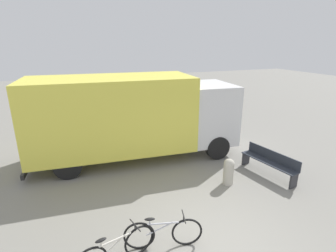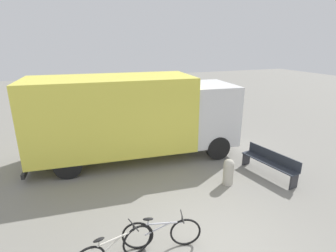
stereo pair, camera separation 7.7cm
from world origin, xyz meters
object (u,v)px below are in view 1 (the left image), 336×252
park_bench (270,161)px  bollard_near_bench (229,170)px  bicycle_middle (163,233)px  bicycle_near (116,250)px  delivery_truck (133,114)px

park_bench → bollard_near_bench: (-1.60, -0.01, -0.02)m
bicycle_middle → bollard_near_bench: size_ratio=1.96×
bicycle_near → bollard_near_bench: bollard_near_bench is taller
park_bench → bicycle_near: (-5.42, -1.85, -0.12)m
park_bench → delivery_truck: bearing=42.3°
bicycle_near → bicycle_middle: 1.03m
delivery_truck → park_bench: size_ratio=3.78×
bicycle_middle → bollard_near_bench: (2.80, 1.73, 0.10)m
bicycle_middle → bollard_near_bench: bearing=46.8°
delivery_truck → bollard_near_bench: 3.93m
park_bench → bicycle_near: size_ratio=1.23×
bicycle_near → bicycle_middle: (1.02, 0.11, 0.00)m
park_bench → bicycle_near: 5.73m
park_bench → bollard_near_bench: 1.60m
delivery_truck → bicycle_middle: 4.96m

